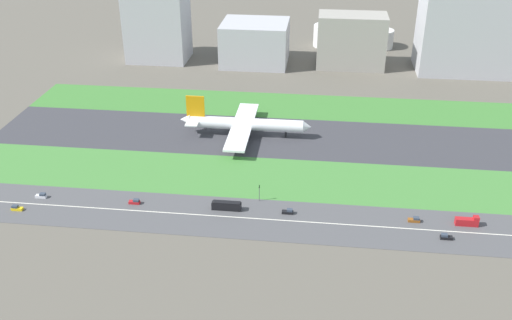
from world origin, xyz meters
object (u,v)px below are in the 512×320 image
(fuel_tank_centre, at_px, (379,39))
(car_4, at_px, (17,208))
(car_1, at_px, (42,196))
(hangar_building, at_px, (255,43))
(car_3, at_px, (135,202))
(bus_0, at_px, (227,206))
(airliner, at_px, (243,124))
(car_2, at_px, (446,237))
(office_tower, at_px, (351,41))
(truck_0, at_px, (467,221))
(car_5, at_px, (288,212))
(car_0, at_px, (414,220))
(cargo_warehouse, at_px, (468,28))
(traffic_light, at_px, (259,192))
(terminal_building, at_px, (157,24))
(fuel_tank_west, at_px, (330,36))

(fuel_tank_centre, bearing_deg, car_4, -123.26)
(car_1, relative_size, hangar_building, 0.10)
(car_3, height_order, bus_0, bus_0)
(airliner, xyz_separation_m, car_3, (-33.95, -68.00, -5.31))
(car_2, distance_m, office_tower, 194.96)
(bus_0, bearing_deg, car_2, -6.96)
(bus_0, xyz_separation_m, truck_0, (91.32, 0.00, -0.15))
(car_3, height_order, office_tower, office_tower)
(car_5, distance_m, car_0, 47.88)
(fuel_tank_centre, bearing_deg, bus_0, -108.06)
(car_0, bearing_deg, cargo_warehouse, 74.13)
(car_5, bearing_deg, car_1, 180.00)
(car_0, distance_m, traffic_light, 60.66)
(car_1, bearing_deg, airliner, 43.00)
(terminal_building, distance_m, fuel_tank_west, 124.36)
(hangar_building, height_order, fuel_tank_centre, hangar_building)
(car_5, xyz_separation_m, car_0, (47.88, 0.00, 0.00))
(car_0, xyz_separation_m, traffic_light, (-60.03, 7.99, 3.37))
(traffic_light, bearing_deg, bus_0, -146.27)
(airliner, xyz_separation_m, car_1, (-72.91, -68.00, -5.31))
(bus_0, xyz_separation_m, car_4, (-81.46, -10.00, -0.90))
(hangar_building, distance_m, fuel_tank_west, 67.11)
(bus_0, distance_m, car_4, 82.08)
(bus_0, relative_size, office_tower, 0.27)
(car_2, bearing_deg, traffic_light, -14.44)
(office_tower, bearing_deg, cargo_warehouse, 0.00)
(bus_0, relative_size, car_4, 2.64)
(cargo_warehouse, height_order, fuel_tank_centre, cargo_warehouse)
(car_4, bearing_deg, car_1, -118.96)
(fuel_tank_centre, bearing_deg, truck_0, -85.64)
(bus_0, xyz_separation_m, car_1, (-75.93, 0.00, -0.90))
(car_4, bearing_deg, fuel_tank_west, -116.90)
(terminal_building, bearing_deg, car_2, -50.57)
(office_tower, bearing_deg, car_2, -81.20)
(office_tower, bearing_deg, fuel_tank_centre, 64.09)
(hangar_building, relative_size, fuel_tank_west, 1.80)
(car_5, xyz_separation_m, bus_0, (-24.13, -0.00, 0.90))
(car_2, distance_m, hangar_building, 213.49)
(terminal_building, distance_m, hangar_building, 66.16)
(car_1, distance_m, fuel_tank_west, 254.43)
(car_5, relative_size, traffic_light, 0.61)
(car_0, bearing_deg, car_2, -45.39)
(car_1, xyz_separation_m, cargo_warehouse, (199.69, 182.00, 26.84))
(car_3, height_order, car_5, same)
(traffic_light, relative_size, fuel_tank_centre, 0.36)
(bus_0, distance_m, truck_0, 91.32)
(fuel_tank_west, bearing_deg, car_0, -81.68)
(car_2, bearing_deg, office_tower, -81.20)
(terminal_building, xyz_separation_m, office_tower, (128.14, 0.00, -6.73))
(car_5, distance_m, fuel_tank_west, 227.57)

